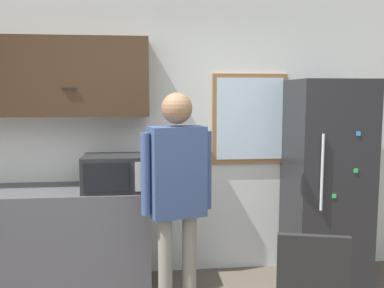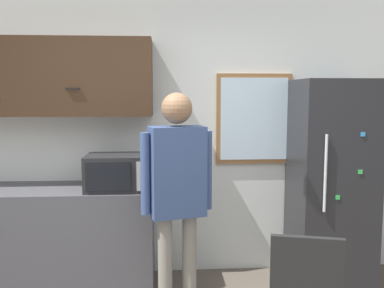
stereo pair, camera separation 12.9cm
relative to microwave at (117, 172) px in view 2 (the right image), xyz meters
The scene contains 7 objects.
back_wall 0.68m from the microwave, 44.57° to the left, with size 6.00×0.06×2.70m.
counter 0.95m from the microwave, behind, with size 2.06×0.64×0.92m.
upper_cabinets 1.12m from the microwave, 162.04° to the left, with size 2.06×0.37×0.69m.
microwave is the anchor object (origin of this frame).
person 0.71m from the microwave, 44.69° to the right, with size 0.54×0.32×1.76m.
refrigerator 1.95m from the microwave, ahead, with size 0.68×0.66×1.88m.
window 1.41m from the microwave, 17.24° to the left, with size 0.73×0.05×0.87m.
Camera 2 is at (-0.04, -2.07, 1.75)m, focal length 40.00 mm.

